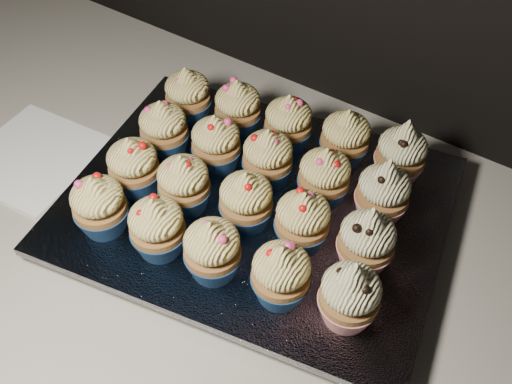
% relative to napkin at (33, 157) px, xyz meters
% --- Properties ---
extents(worktop, '(2.44, 0.64, 0.04)m').
position_rel_napkin_xyz_m(worktop, '(0.53, 0.05, -0.02)').
color(worktop, beige).
rests_on(worktop, cabinet).
extents(napkin, '(0.18, 0.18, 0.00)m').
position_rel_napkin_xyz_m(napkin, '(0.00, 0.00, 0.00)').
color(napkin, white).
rests_on(napkin, worktop).
extents(baking_tray, '(0.47, 0.39, 0.02)m').
position_rel_napkin_xyz_m(baking_tray, '(0.32, 0.08, 0.01)').
color(baking_tray, black).
rests_on(baking_tray, worktop).
extents(foil_lining, '(0.51, 0.43, 0.01)m').
position_rel_napkin_xyz_m(foil_lining, '(0.32, 0.08, 0.03)').
color(foil_lining, silver).
rests_on(foil_lining, baking_tray).
extents(cupcake_0, '(0.06, 0.06, 0.08)m').
position_rel_napkin_xyz_m(cupcake_0, '(0.19, -0.05, 0.07)').
color(cupcake_0, navy).
rests_on(cupcake_0, foil_lining).
extents(cupcake_1, '(0.06, 0.06, 0.08)m').
position_rel_napkin_xyz_m(cupcake_1, '(0.27, -0.04, 0.07)').
color(cupcake_1, navy).
rests_on(cupcake_1, foil_lining).
extents(cupcake_2, '(0.06, 0.06, 0.08)m').
position_rel_napkin_xyz_m(cupcake_2, '(0.34, -0.03, 0.07)').
color(cupcake_2, navy).
rests_on(cupcake_2, foil_lining).
extents(cupcake_3, '(0.06, 0.06, 0.08)m').
position_rel_napkin_xyz_m(cupcake_3, '(0.42, -0.01, 0.07)').
color(cupcake_3, navy).
rests_on(cupcake_3, foil_lining).
extents(cupcake_4, '(0.06, 0.06, 0.10)m').
position_rel_napkin_xyz_m(cupcake_4, '(0.49, 0.00, 0.07)').
color(cupcake_4, red).
rests_on(cupcake_4, foil_lining).
extents(cupcake_5, '(0.06, 0.06, 0.08)m').
position_rel_napkin_xyz_m(cupcake_5, '(0.19, 0.02, 0.07)').
color(cupcake_5, navy).
rests_on(cupcake_5, foil_lining).
extents(cupcake_6, '(0.06, 0.06, 0.08)m').
position_rel_napkin_xyz_m(cupcake_6, '(0.25, 0.03, 0.07)').
color(cupcake_6, navy).
rests_on(cupcake_6, foil_lining).
extents(cupcake_7, '(0.06, 0.06, 0.08)m').
position_rel_napkin_xyz_m(cupcake_7, '(0.33, 0.05, 0.07)').
color(cupcake_7, navy).
rests_on(cupcake_7, foil_lining).
extents(cupcake_8, '(0.06, 0.06, 0.08)m').
position_rel_napkin_xyz_m(cupcake_8, '(0.40, 0.06, 0.07)').
color(cupcake_8, navy).
rests_on(cupcake_8, foil_lining).
extents(cupcake_9, '(0.06, 0.06, 0.10)m').
position_rel_napkin_xyz_m(cupcake_9, '(0.47, 0.07, 0.07)').
color(cupcake_9, red).
rests_on(cupcake_9, foil_lining).
extents(cupcake_10, '(0.06, 0.06, 0.08)m').
position_rel_napkin_xyz_m(cupcake_10, '(0.17, 0.09, 0.07)').
color(cupcake_10, navy).
rests_on(cupcake_10, foil_lining).
extents(cupcake_11, '(0.06, 0.06, 0.08)m').
position_rel_napkin_xyz_m(cupcake_11, '(0.24, 0.11, 0.07)').
color(cupcake_11, navy).
rests_on(cupcake_11, foil_lining).
extents(cupcake_12, '(0.06, 0.06, 0.08)m').
position_rel_napkin_xyz_m(cupcake_12, '(0.31, 0.12, 0.07)').
color(cupcake_12, navy).
rests_on(cupcake_12, foil_lining).
extents(cupcake_13, '(0.06, 0.06, 0.08)m').
position_rel_napkin_xyz_m(cupcake_13, '(0.38, 0.13, 0.07)').
color(cupcake_13, navy).
rests_on(cupcake_13, foil_lining).
extents(cupcake_14, '(0.06, 0.06, 0.10)m').
position_rel_napkin_xyz_m(cupcake_14, '(0.45, 0.15, 0.07)').
color(cupcake_14, red).
rests_on(cupcake_14, foil_lining).
extents(cupcake_15, '(0.06, 0.06, 0.08)m').
position_rel_napkin_xyz_m(cupcake_15, '(0.16, 0.16, 0.07)').
color(cupcake_15, navy).
rests_on(cupcake_15, foil_lining).
extents(cupcake_16, '(0.06, 0.06, 0.08)m').
position_rel_napkin_xyz_m(cupcake_16, '(0.23, 0.18, 0.07)').
color(cupcake_16, navy).
rests_on(cupcake_16, foil_lining).
extents(cupcake_17, '(0.06, 0.06, 0.08)m').
position_rel_napkin_xyz_m(cupcake_17, '(0.30, 0.19, 0.07)').
color(cupcake_17, navy).
rests_on(cupcake_17, foil_lining).
extents(cupcake_18, '(0.06, 0.06, 0.08)m').
position_rel_napkin_xyz_m(cupcake_18, '(0.37, 0.20, 0.07)').
color(cupcake_18, navy).
rests_on(cupcake_18, foil_lining).
extents(cupcake_19, '(0.06, 0.06, 0.10)m').
position_rel_napkin_xyz_m(cupcake_19, '(0.45, 0.22, 0.07)').
color(cupcake_19, red).
rests_on(cupcake_19, foil_lining).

